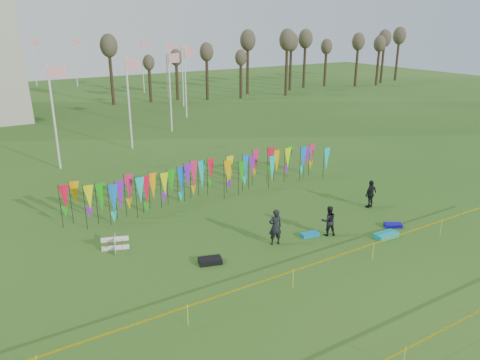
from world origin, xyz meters
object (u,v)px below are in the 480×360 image
box_kite (115,243)px  person_right (371,194)px  kite_bag_blue (393,225)px  kite_bag_teal (386,235)px  kite_bag_turquoise (310,234)px  person_left (275,227)px  person_mid (329,221)px  kite_bag_black (210,261)px

box_kite → person_right: bearing=-9.9°
kite_bag_blue → kite_bag_teal: size_ratio=0.73×
kite_bag_blue → kite_bag_turquoise: bearing=162.1°
kite_bag_turquoise → person_left: bearing=173.7°
person_mid → box_kite: bearing=-0.6°
person_right → kite_bag_turquoise: bearing=2.9°
person_left → kite_bag_turquoise: bearing=-172.4°
person_right → kite_bag_teal: person_right is taller
kite_bag_black → kite_bag_teal: (9.24, -2.46, -0.00)m
person_left → person_right: person_left is taller
person_right → kite_bag_black: bearing=-4.2°
person_right → kite_bag_turquoise: person_right is taller
person_mid → person_right: 5.08m
kite_bag_teal → person_right: bearing=55.3°
kite_bag_turquoise → person_right: bearing=11.9°
person_mid → person_right: size_ratio=0.95×
box_kite → kite_bag_turquoise: 10.06m
person_left → person_mid: 3.10m
person_mid → kite_bag_blue: person_mid is taller
person_mid → kite_bag_black: bearing=16.7°
person_right → box_kite: bearing=-19.0°
box_kite → kite_bag_black: bearing=-46.7°
box_kite → kite_bag_blue: size_ratio=0.80×
person_left → person_right: (7.86, 0.98, -0.08)m
kite_bag_turquoise → kite_bag_black: (-5.89, 0.22, 0.03)m
person_right → kite_bag_black: 11.69m
kite_bag_blue → kite_bag_teal: (-1.35, -0.72, 0.03)m
kite_bag_turquoise → kite_bag_black: bearing=177.8°
person_right → kite_bag_teal: 4.26m
person_left → kite_bag_black: size_ratio=1.77×
kite_bag_turquoise → box_kite: bearing=157.6°
person_left → kite_bag_turquoise: size_ratio=1.99×
kite_bag_black → kite_bag_blue: bearing=-9.3°
kite_bag_black → kite_bag_teal: 9.56m
kite_bag_black → kite_bag_teal: size_ratio=0.83×
kite_bag_turquoise → kite_bag_teal: bearing=-33.7°
box_kite → kite_bag_teal: (12.64, -6.07, -0.26)m
person_mid → person_right: person_right is taller
person_left → kite_bag_black: bearing=14.0°
person_mid → kite_bag_black: person_mid is taller
person_right → kite_bag_teal: (-2.39, -3.45, -0.75)m
person_left → person_right: bearing=-159.0°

